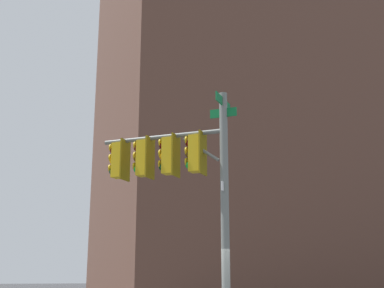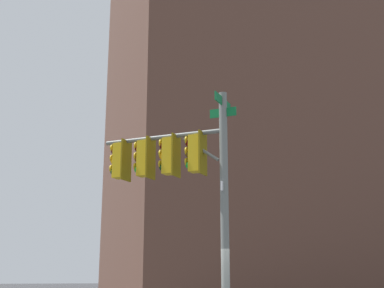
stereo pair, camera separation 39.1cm
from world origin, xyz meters
name	(u,v)px [view 1 (the left image)]	position (x,y,z in m)	size (l,w,h in m)	color
signal_pole_assembly	(176,171)	(1.23, 0.92, 4.57)	(2.74, 3.24, 6.62)	slate
building_brick_nearside	(220,64)	(29.72, -10.70, 20.70)	(27.27, 19.95, 41.40)	brown
building_brick_midblock	(330,115)	(32.65, -23.72, 17.81)	(20.87, 18.37, 35.61)	#4C3328
building_brick_farside	(380,152)	(41.97, -36.52, 16.90)	(22.12, 19.22, 33.81)	brown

